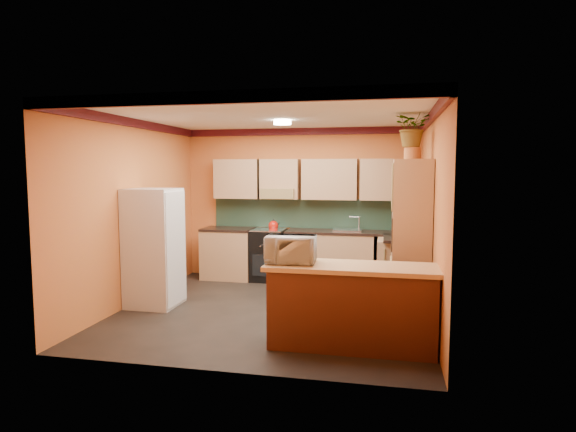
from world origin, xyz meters
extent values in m
plane|color=black|center=(0.00, 0.00, 0.00)|extent=(4.20, 4.20, 0.00)
cube|color=white|center=(0.00, 0.00, 2.70)|extent=(4.20, 4.20, 0.04)
cube|color=#C56734|center=(0.00, 2.10, 1.35)|extent=(4.20, 0.04, 2.70)
cube|color=#C56734|center=(0.00, -2.10, 1.35)|extent=(4.20, 0.04, 2.70)
cube|color=#C56734|center=(-2.10, 0.00, 1.35)|extent=(0.04, 4.20, 2.70)
cube|color=#C56734|center=(2.10, 0.00, 1.35)|extent=(0.04, 4.20, 2.70)
cube|color=#1F3928|center=(0.25, 2.09, 1.19)|extent=(3.70, 0.02, 0.53)
cube|color=#1F3928|center=(2.09, 1.40, 1.19)|extent=(0.02, 1.40, 0.53)
cube|color=tan|center=(0.10, 1.93, 1.80)|extent=(3.10, 0.34, 0.70)
cylinder|color=white|center=(0.00, 0.60, 2.66)|extent=(0.26, 0.26, 0.06)
cube|color=tan|center=(0.11, 1.80, 0.44)|extent=(3.65, 0.60, 0.88)
cube|color=black|center=(0.11, 1.80, 0.90)|extent=(3.65, 0.62, 0.04)
cube|color=black|center=(-0.52, 1.80, 0.46)|extent=(0.58, 0.58, 0.91)
cube|color=silver|center=(0.88, 1.80, 0.94)|extent=(0.48, 0.40, 0.03)
cube|color=tan|center=(1.80, 1.18, 0.44)|extent=(0.60, 0.80, 0.88)
cube|color=black|center=(1.80, 1.18, 0.90)|extent=(0.62, 0.80, 0.04)
cube|color=silver|center=(-1.75, -0.10, 0.85)|extent=(0.68, 0.66, 1.70)
cube|color=tan|center=(1.85, 0.09, 1.05)|extent=(0.48, 0.90, 2.10)
cylinder|color=#A95928|center=(1.85, 0.14, 2.18)|extent=(0.22, 0.22, 0.16)
imported|color=tan|center=(1.85, 0.14, 2.52)|extent=(0.50, 0.44, 0.53)
cube|color=#4F1E12|center=(1.18, -1.20, 0.44)|extent=(1.80, 0.55, 0.88)
cube|color=tan|center=(1.18, -1.20, 0.91)|extent=(1.90, 0.65, 0.05)
imported|color=silver|center=(0.49, -1.20, 1.08)|extent=(0.57, 0.40, 0.30)
camera|label=1|loc=(1.54, -6.41, 1.97)|focal=30.00mm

